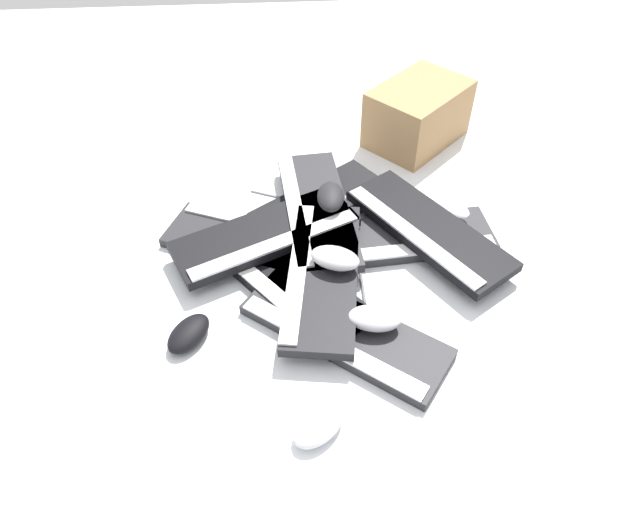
{
  "coord_description": "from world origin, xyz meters",
  "views": [
    {
      "loc": [
        0.01,
        -0.92,
        0.96
      ],
      "look_at": [
        0.08,
        0.01,
        0.03
      ],
      "focal_mm": 32.0,
      "sensor_mm": 36.0,
      "label": 1
    }
  ],
  "objects_px": {
    "keyboard_7": "(428,229)",
    "mouse_1": "(319,425)",
    "mouse_0": "(374,318)",
    "mouse_7": "(335,258)",
    "keyboard_8": "(266,235)",
    "keyboard_1": "(310,209)",
    "keyboard_5": "(322,273)",
    "keyboard_6": "(316,209)",
    "mouse_6": "(450,208)",
    "mouse_4": "(449,230)",
    "mouse_5": "(421,211)",
    "keyboard_0": "(402,239)",
    "cardboard_box": "(418,114)",
    "mouse_3": "(331,197)",
    "mouse_2": "(189,334)",
    "keyboard_3": "(287,281)",
    "keyboard_2": "(256,242)",
    "keyboard_4": "(344,331)"
  },
  "relations": [
    {
      "from": "mouse_2",
      "to": "keyboard_1",
      "type": "bearing_deg",
      "value": 177.85
    },
    {
      "from": "keyboard_7",
      "to": "mouse_1",
      "type": "bearing_deg",
      "value": -121.58
    },
    {
      "from": "mouse_5",
      "to": "keyboard_1",
      "type": "bearing_deg",
      "value": -141.42
    },
    {
      "from": "keyboard_6",
      "to": "mouse_6",
      "type": "xyz_separation_m",
      "value": [
        0.34,
        0.01,
        -0.02
      ]
    },
    {
      "from": "mouse_0",
      "to": "mouse_7",
      "type": "xyz_separation_m",
      "value": [
        -0.07,
        0.15,
        0.03
      ]
    },
    {
      "from": "mouse_0",
      "to": "keyboard_0",
      "type": "bearing_deg",
      "value": 77.8
    },
    {
      "from": "keyboard_4",
      "to": "mouse_2",
      "type": "height_order",
      "value": "mouse_2"
    },
    {
      "from": "mouse_7",
      "to": "keyboard_2",
      "type": "bearing_deg",
      "value": -13.65
    },
    {
      "from": "keyboard_1",
      "to": "cardboard_box",
      "type": "bearing_deg",
      "value": 43.46
    },
    {
      "from": "keyboard_7",
      "to": "cardboard_box",
      "type": "distance_m",
      "value": 0.45
    },
    {
      "from": "keyboard_1",
      "to": "keyboard_5",
      "type": "height_order",
      "value": "keyboard_5"
    },
    {
      "from": "mouse_5",
      "to": "mouse_6",
      "type": "height_order",
      "value": "same"
    },
    {
      "from": "keyboard_6",
      "to": "keyboard_4",
      "type": "bearing_deg",
      "value": -84.45
    },
    {
      "from": "keyboard_2",
      "to": "mouse_6",
      "type": "distance_m",
      "value": 0.5
    },
    {
      "from": "mouse_4",
      "to": "mouse_5",
      "type": "xyz_separation_m",
      "value": [
        -0.05,
        0.08,
        0.0
      ]
    },
    {
      "from": "keyboard_3",
      "to": "keyboard_7",
      "type": "relative_size",
      "value": 0.97
    },
    {
      "from": "mouse_7",
      "to": "cardboard_box",
      "type": "height_order",
      "value": "cardboard_box"
    },
    {
      "from": "mouse_2",
      "to": "cardboard_box",
      "type": "distance_m",
      "value": 0.93
    },
    {
      "from": "keyboard_1",
      "to": "mouse_4",
      "type": "bearing_deg",
      "value": -18.75
    },
    {
      "from": "keyboard_2",
      "to": "keyboard_4",
      "type": "distance_m",
      "value": 0.34
    },
    {
      "from": "mouse_5",
      "to": "mouse_6",
      "type": "xyz_separation_m",
      "value": [
        0.08,
        0.01,
        0.0
      ]
    },
    {
      "from": "keyboard_5",
      "to": "mouse_7",
      "type": "xyz_separation_m",
      "value": [
        0.03,
        0.01,
        0.04
      ]
    },
    {
      "from": "keyboard_3",
      "to": "mouse_5",
      "type": "distance_m",
      "value": 0.41
    },
    {
      "from": "keyboard_8",
      "to": "mouse_7",
      "type": "relative_size",
      "value": 4.2
    },
    {
      "from": "keyboard_5",
      "to": "mouse_3",
      "type": "height_order",
      "value": "mouse_3"
    },
    {
      "from": "mouse_6",
      "to": "cardboard_box",
      "type": "bearing_deg",
      "value": -39.33
    },
    {
      "from": "keyboard_5",
      "to": "cardboard_box",
      "type": "height_order",
      "value": "cardboard_box"
    },
    {
      "from": "keyboard_6",
      "to": "mouse_6",
      "type": "relative_size",
      "value": 4.1
    },
    {
      "from": "keyboard_4",
      "to": "mouse_1",
      "type": "xyz_separation_m",
      "value": [
        -0.07,
        -0.21,
        0.01
      ]
    },
    {
      "from": "keyboard_8",
      "to": "keyboard_7",
      "type": "bearing_deg",
      "value": -1.26
    },
    {
      "from": "mouse_4",
      "to": "mouse_5",
      "type": "relative_size",
      "value": 1.0
    },
    {
      "from": "keyboard_3",
      "to": "keyboard_5",
      "type": "distance_m",
      "value": 0.09
    },
    {
      "from": "keyboard_6",
      "to": "keyboard_8",
      "type": "xyz_separation_m",
      "value": [
        -0.12,
        -0.09,
        0.0
      ]
    },
    {
      "from": "keyboard_6",
      "to": "keyboard_1",
      "type": "bearing_deg",
      "value": 107.99
    },
    {
      "from": "keyboard_5",
      "to": "mouse_3",
      "type": "xyz_separation_m",
      "value": [
        0.04,
        0.22,
        0.04
      ]
    },
    {
      "from": "keyboard_6",
      "to": "mouse_2",
      "type": "relative_size",
      "value": 4.1
    },
    {
      "from": "keyboard_0",
      "to": "mouse_5",
      "type": "distance_m",
      "value": 0.11
    },
    {
      "from": "mouse_1",
      "to": "mouse_7",
      "type": "xyz_separation_m",
      "value": [
        0.06,
        0.36,
        0.06
      ]
    },
    {
      "from": "keyboard_4",
      "to": "keyboard_5",
      "type": "relative_size",
      "value": 0.97
    },
    {
      "from": "keyboard_5",
      "to": "mouse_4",
      "type": "distance_m",
      "value": 0.36
    },
    {
      "from": "keyboard_0",
      "to": "mouse_3",
      "type": "bearing_deg",
      "value": 150.94
    },
    {
      "from": "keyboard_2",
      "to": "mouse_3",
      "type": "height_order",
      "value": "mouse_3"
    },
    {
      "from": "mouse_2",
      "to": "mouse_7",
      "type": "height_order",
      "value": "mouse_7"
    },
    {
      "from": "mouse_1",
      "to": "mouse_7",
      "type": "relative_size",
      "value": 1.0
    },
    {
      "from": "keyboard_0",
      "to": "mouse_4",
      "type": "relative_size",
      "value": 4.1
    },
    {
      "from": "keyboard_3",
      "to": "mouse_2",
      "type": "height_order",
      "value": "mouse_2"
    },
    {
      "from": "keyboard_3",
      "to": "mouse_6",
      "type": "xyz_separation_m",
      "value": [
        0.42,
        0.22,
        0.01
      ]
    },
    {
      "from": "keyboard_1",
      "to": "keyboard_5",
      "type": "relative_size",
      "value": 0.97
    },
    {
      "from": "keyboard_0",
      "to": "mouse_4",
      "type": "distance_m",
      "value": 0.12
    },
    {
      "from": "mouse_4",
      "to": "keyboard_0",
      "type": "bearing_deg",
      "value": -26.18
    }
  ]
}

